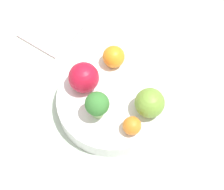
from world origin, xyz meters
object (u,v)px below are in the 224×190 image
(apple_green, at_px, (85,76))
(napkin, at_px, (52,30))
(apple_red, at_px, (150,103))
(orange_front, at_px, (132,126))
(broccoli, at_px, (97,105))
(bowl, at_px, (112,102))
(orange_back, at_px, (114,57))

(apple_green, xyz_separation_m, napkin, (-0.15, 0.11, -0.07))
(apple_red, bearing_deg, orange_front, -102.39)
(broccoli, xyz_separation_m, apple_green, (-0.05, 0.05, -0.01))
(bowl, xyz_separation_m, broccoli, (-0.01, -0.04, 0.06))
(bowl, bearing_deg, napkin, 151.69)
(bowl, xyz_separation_m, apple_green, (-0.06, 0.00, 0.05))
(apple_green, height_order, orange_back, apple_green)
(bowl, distance_m, orange_front, 0.09)
(broccoli, distance_m, apple_green, 0.07)
(apple_red, distance_m, apple_green, 0.14)
(broccoli, xyz_separation_m, apple_red, (0.08, 0.05, -0.01))
(apple_red, xyz_separation_m, napkin, (-0.29, 0.11, -0.06))
(bowl, height_order, napkin, bowl)
(apple_green, height_order, napkin, apple_green)
(broccoli, xyz_separation_m, orange_back, (-0.03, 0.12, -0.02))
(broccoli, distance_m, orange_front, 0.07)
(orange_back, bearing_deg, apple_red, -31.94)
(bowl, height_order, orange_front, orange_front)
(broccoli, bearing_deg, orange_back, 102.11)
(orange_front, height_order, napkin, orange_front)
(broccoli, relative_size, apple_red, 1.12)
(broccoli, relative_size, napkin, 0.49)
(napkin, bearing_deg, orange_front, -30.04)
(bowl, xyz_separation_m, orange_front, (0.06, -0.05, 0.04))
(orange_front, relative_size, napkin, 0.27)
(orange_front, bearing_deg, napkin, 149.96)
(broccoli, height_order, apple_green, broccoli)
(apple_red, relative_size, orange_front, 1.62)
(broccoli, bearing_deg, apple_green, 137.33)
(bowl, relative_size, orange_front, 6.24)
(apple_green, relative_size, orange_front, 1.71)
(broccoli, xyz_separation_m, napkin, (-0.21, 0.16, -0.07))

